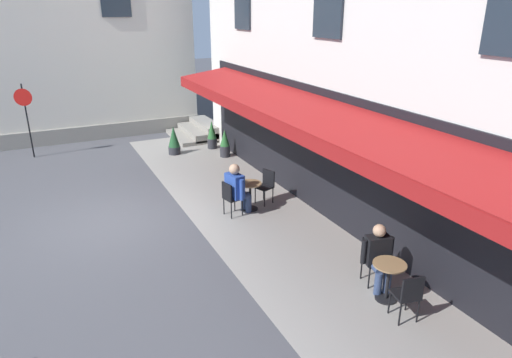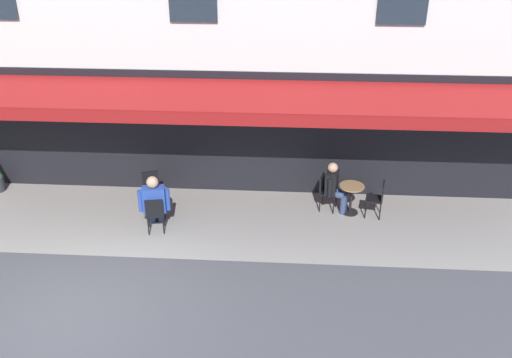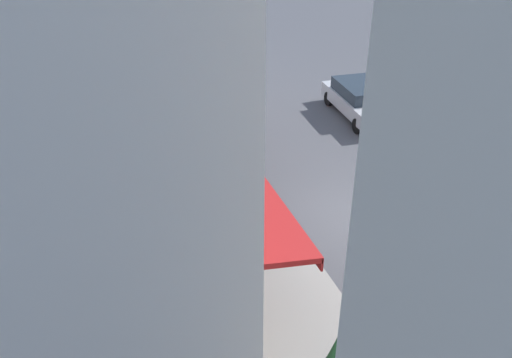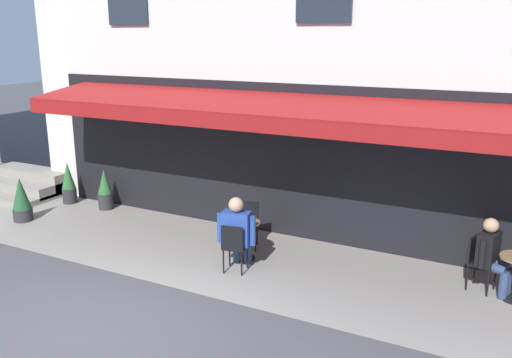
{
  "view_description": "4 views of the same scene",
  "coord_description": "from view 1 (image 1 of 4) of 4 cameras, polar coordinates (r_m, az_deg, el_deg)",
  "views": [
    {
      "loc": [
        -10.71,
        1.22,
        5.03
      ],
      "look_at": [
        -1.49,
        -3.26,
        1.12
      ],
      "focal_mm": 31.82,
      "sensor_mm": 36.0,
      "label": 1
    },
    {
      "loc": [
        -3.91,
        7.7,
        6.91
      ],
      "look_at": [
        -3.21,
        -3.07,
        1.32
      ],
      "focal_mm": 38.48,
      "sensor_mm": 36.0,
      "label": 2
    },
    {
      "loc": [
        11.1,
        -6.9,
        8.74
      ],
      "look_at": [
        -1.49,
        -2.48,
        0.96
      ],
      "focal_mm": 37.23,
      "sensor_mm": 36.0,
      "label": 3
    },
    {
      "loc": [
        -5.41,
        4.94,
        4.14
      ],
      "look_at": [
        -1.03,
        -3.46,
        1.6
      ],
      "focal_mm": 37.86,
      "sensor_mm": 36.0,
      "label": 4
    }
  ],
  "objects": [
    {
      "name": "ground_plane",
      "position": [
        11.89,
        -17.58,
        -5.2
      ],
      "size": [
        70.0,
        70.0,
        0.0
      ],
      "primitive_type": "plane",
      "color": "#4C4C51"
    },
    {
      "name": "sidewalk_cafe_terrace",
      "position": [
        10.11,
        5.18,
        -9.03
      ],
      "size": [
        20.5,
        3.2,
        0.01
      ],
      "primitive_type": "cube",
      "color": "gray",
      "rests_on": "ground_plane"
    },
    {
      "name": "back_alley_steps",
      "position": [
        18.87,
        -7.12,
        6.03
      ],
      "size": [
        2.4,
        1.75,
        0.6
      ],
      "color": "gray",
      "rests_on": "ground_plane"
    },
    {
      "name": "cafe_table_near_entrance",
      "position": [
        8.67,
        16.31,
        -11.64
      ],
      "size": [
        0.6,
        0.6,
        0.75
      ],
      "color": "black",
      "rests_on": "ground_plane"
    },
    {
      "name": "cafe_chair_black_facing_street",
      "position": [
        8.2,
        18.61,
        -13.5
      ],
      "size": [
        0.47,
        0.47,
        0.91
      ],
      "color": "black",
      "rests_on": "ground_plane"
    },
    {
      "name": "cafe_chair_black_back_row",
      "position": [
        9.12,
        14.49,
        -9.32
      ],
      "size": [
        0.48,
        0.48,
        0.91
      ],
      "color": "black",
      "rests_on": "ground_plane"
    },
    {
      "name": "cafe_table_mid_terrace",
      "position": [
        11.84,
        -0.73,
        -1.67
      ],
      "size": [
        0.6,
        0.6,
        0.75
      ],
      "color": "black",
      "rests_on": "ground_plane"
    },
    {
      "name": "cafe_chair_black_kerbside",
      "position": [
        11.48,
        -3.27,
        -2.14
      ],
      "size": [
        0.47,
        0.47,
        0.91
      ],
      "color": "black",
      "rests_on": "ground_plane"
    },
    {
      "name": "cafe_chair_black_under_awning",
      "position": [
        12.25,
        1.28,
        -0.59
      ],
      "size": [
        0.52,
        0.52,
        0.91
      ],
      "color": "black",
      "rests_on": "ground_plane"
    },
    {
      "name": "seated_patron_in_black",
      "position": [
        8.88,
        15.18,
        -9.19
      ],
      "size": [
        0.59,
        0.63,
        1.28
      ],
      "color": "navy",
      "rests_on": "ground_plane"
    },
    {
      "name": "seated_companion_in_blue",
      "position": [
        11.52,
        -2.39,
        -1.08
      ],
      "size": [
        0.71,
        0.64,
        1.37
      ],
      "color": "navy",
      "rests_on": "ground_plane"
    },
    {
      "name": "no_parking_sign",
      "position": [
        17.56,
        -27.04,
        8.01
      ],
      "size": [
        0.18,
        0.57,
        2.6
      ],
      "color": "black",
      "rests_on": "ground_plane"
    },
    {
      "name": "potted_plant_mid_terrace",
      "position": [
        17.16,
        -5.57,
        5.53
      ],
      "size": [
        0.35,
        0.35,
        1.05
      ],
      "color": "#2D2D33",
      "rests_on": "ground_plane"
    },
    {
      "name": "potted_plant_under_sign",
      "position": [
        16.66,
        -10.28,
        4.77
      ],
      "size": [
        0.43,
        0.43,
        1.03
      ],
      "color": "#2D2D33",
      "rests_on": "ground_plane"
    },
    {
      "name": "potted_plant_by_steps",
      "position": [
        16.15,
        -3.94,
        4.48
      ],
      "size": [
        0.36,
        0.36,
        0.99
      ],
      "color": "#2D2D33",
      "rests_on": "ground_plane"
    }
  ]
}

